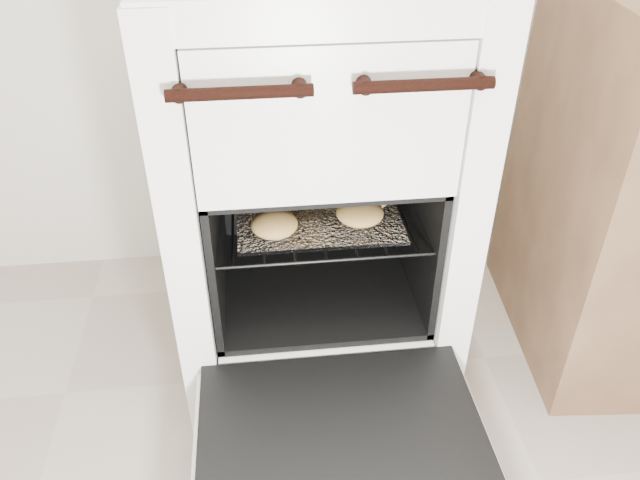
{
  "coord_description": "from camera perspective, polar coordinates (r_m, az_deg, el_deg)",
  "views": [
    {
      "loc": [
        -0.19,
        0.0,
        1.11
      ],
      "look_at": [
        -0.07,
        1.04,
        0.39
      ],
      "focal_mm": 35.0,
      "sensor_mm": 36.0,
      "label": 1
    }
  ],
  "objects": [
    {
      "name": "oven_rack",
      "position": [
        1.32,
        -0.38,
        3.09
      ],
      "size": [
        0.42,
        0.41,
        0.01
      ],
      "color": "black",
      "rests_on": "stove"
    },
    {
      "name": "foil_sheet",
      "position": [
        1.3,
        -0.29,
        2.86
      ],
      "size": [
        0.33,
        0.29,
        0.01
      ],
      "primitive_type": "cube",
      "color": "white",
      "rests_on": "oven_rack"
    },
    {
      "name": "baked_rolls",
      "position": [
        1.29,
        -0.41,
        3.91
      ],
      "size": [
        0.32,
        0.3,
        0.05
      ],
      "color": "#D8B056",
      "rests_on": "foil_sheet"
    },
    {
      "name": "oven_door",
      "position": [
        1.15,
        2.05,
        -18.0
      ],
      "size": [
        0.52,
        0.41,
        0.04
      ],
      "color": "black",
      "rests_on": "stove"
    },
    {
      "name": "stove",
      "position": [
        1.36,
        -0.67,
        5.04
      ],
      "size": [
        0.58,
        0.65,
        0.89
      ],
      "color": "white",
      "rests_on": "ground"
    }
  ]
}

